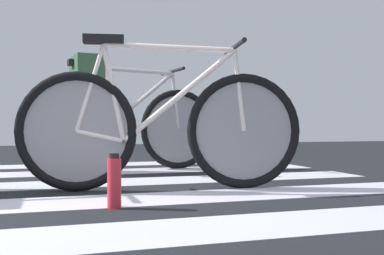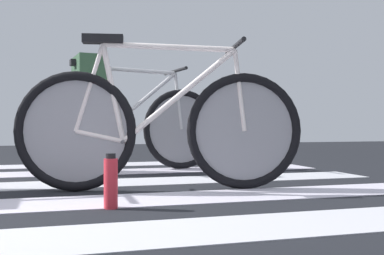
% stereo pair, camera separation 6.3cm
% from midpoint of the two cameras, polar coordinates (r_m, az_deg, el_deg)
% --- Properties ---
extents(bicycle_1_of_3, '(1.72, 0.55, 0.93)m').
position_cam_midpoint_polar(bicycle_1_of_3, '(2.86, -4.33, 0.10)').
color(bicycle_1_of_3, black).
rests_on(bicycle_1_of_3, ground).
extents(bicycle_3_of_3, '(1.73, 0.52, 0.93)m').
position_cam_midpoint_polar(bicycle_3_of_3, '(4.08, -8.74, 0.16)').
color(bicycle_3_of_3, black).
rests_on(bicycle_3_of_3, ground).
extents(cyclist_3_of_3, '(0.35, 0.43, 0.96)m').
position_cam_midpoint_polar(cyclist_3_of_3, '(4.02, -13.02, 3.56)').
color(cyclist_3_of_3, '#A87A5B').
rests_on(cyclist_3_of_3, ground).
extents(water_bottle, '(0.07, 0.07, 0.26)m').
position_cam_midpoint_polar(water_bottle, '(2.28, -10.17, -6.53)').
color(water_bottle, red).
rests_on(water_bottle, ground).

